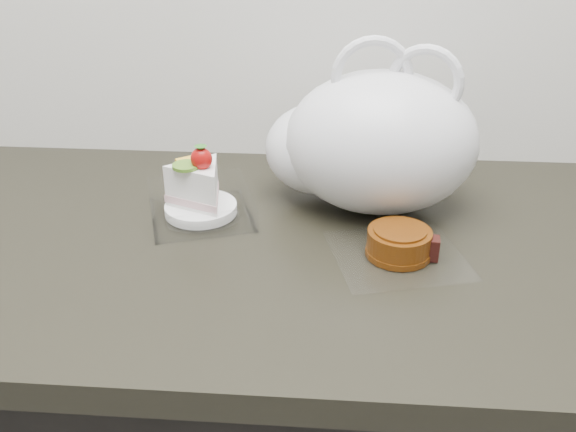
# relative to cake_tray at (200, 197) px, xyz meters

# --- Properties ---
(cake_tray) EXTENTS (0.19, 0.19, 0.12)m
(cake_tray) POSITION_rel_cake_tray_xyz_m (0.00, 0.00, 0.00)
(cake_tray) COLOR white
(cake_tray) RESTS_ON counter
(mooncake_wrap) EXTENTS (0.21, 0.20, 0.04)m
(mooncake_wrap) POSITION_rel_cake_tray_xyz_m (0.29, -0.10, -0.02)
(mooncake_wrap) COLOR white
(mooncake_wrap) RESTS_ON counter
(plastic_bag) EXTENTS (0.34, 0.25, 0.27)m
(plastic_bag) POSITION_rel_cake_tray_xyz_m (0.25, 0.05, 0.07)
(plastic_bag) COLOR silver
(plastic_bag) RESTS_ON counter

